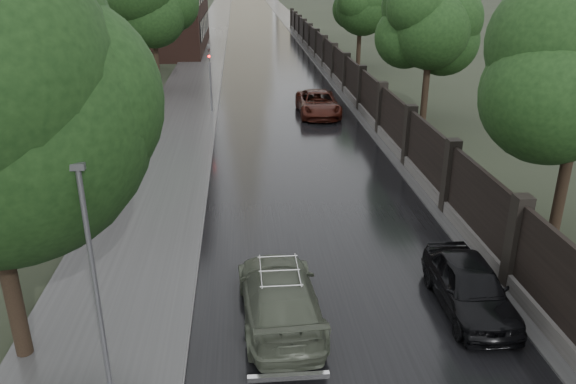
{
  "coord_description": "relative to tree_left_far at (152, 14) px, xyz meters",
  "views": [
    {
      "loc": [
        -2.6,
        -7.75,
        8.25
      ],
      "look_at": [
        -1.19,
        8.71,
        1.5
      ],
      "focal_mm": 35.0,
      "sensor_mm": 36.0,
      "label": 1
    }
  ],
  "objects": [
    {
      "name": "tree_left_far",
      "position": [
        0.0,
        0.0,
        0.0
      ],
      "size": [
        4.25,
        4.25,
        7.39
      ],
      "color": "black",
      "rests_on": "ground"
    },
    {
      "name": "fence_right",
      "position": [
        12.6,
        2.01,
        -4.23
      ],
      "size": [
        0.45,
        75.72,
        2.7
      ],
      "color": "#383533",
      "rests_on": "ground"
    },
    {
      "name": "tree_right_b",
      "position": [
        15.5,
        -8.0,
        -0.29
      ],
      "size": [
        4.08,
        4.08,
        7.01
      ],
      "color": "black",
      "rests_on": "ground"
    },
    {
      "name": "tree_right_c",
      "position": [
        15.5,
        10.0,
        -0.29
      ],
      "size": [
        4.08,
        4.08,
        7.01
      ],
      "color": "black",
      "rests_on": "ground"
    },
    {
      "name": "car_right_near",
      "position": [
        11.04,
        -25.94,
        -4.57
      ],
      "size": [
        1.65,
        3.95,
        1.34
      ],
      "primitive_type": "imported",
      "rotation": [
        0.0,
        0.0,
        -0.02
      ],
      "color": "black",
      "rests_on": "ground"
    },
    {
      "name": "lamp_post",
      "position": [
        2.6,
        -28.5,
        -2.57
      ],
      "size": [
        0.25,
        0.12,
        5.11
      ],
      "color": "#59595E",
      "rests_on": "ground"
    },
    {
      "name": "traffic_light",
      "position": [
        3.7,
        -5.01,
        -2.84
      ],
      "size": [
        0.16,
        0.32,
        4.0
      ],
      "color": "#59595E",
      "rests_on": "ground"
    },
    {
      "name": "volga_sedan",
      "position": [
        6.2,
        -26.0,
        -4.57
      ],
      "size": [
        2.11,
        4.73,
        1.35
      ],
      "primitive_type": "imported",
      "rotation": [
        0.0,
        0.0,
        3.19
      ],
      "color": "#3F4537",
      "rests_on": "ground"
    },
    {
      "name": "car_right_far",
      "position": [
        9.9,
        -5.88,
        -4.56
      ],
      "size": [
        2.29,
        4.95,
        1.37
      ],
      "primitive_type": "imported",
      "rotation": [
        0.0,
        0.0,
        -0.0
      ],
      "color": "black",
      "rests_on": "ground"
    }
  ]
}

